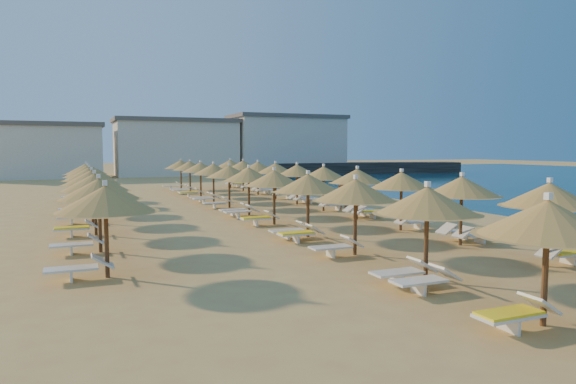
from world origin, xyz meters
name	(u,v)px	position (x,y,z in m)	size (l,w,h in m)	color
ground	(336,228)	(0.00, 0.00, 0.00)	(220.00, 220.00, 0.00)	tan
jetty	(357,168)	(26.33, 43.12, 0.75)	(30.00, 4.00, 1.50)	black
hotel_blocks	(182,147)	(2.67, 47.54, 3.70)	(47.70, 9.20, 8.10)	silver
parasol_row_east	(324,174)	(2.31, 5.80, 2.08)	(2.83, 39.39, 2.63)	brown
parasol_row_west	(249,175)	(-2.05, 5.80, 2.08)	(2.83, 39.39, 2.63)	brown
parasol_row_inland	(92,179)	(-9.71, 5.80, 2.08)	(2.83, 24.77, 2.63)	brown
loungers	(256,208)	(-1.67, 5.74, 0.34)	(15.16, 38.05, 0.66)	white
beachgoer_b	(342,194)	(3.48, 5.76, 0.92)	(0.90, 0.70, 1.85)	tan
beachgoer_c	(345,191)	(4.75, 7.72, 0.92)	(1.08, 0.45, 1.84)	tan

